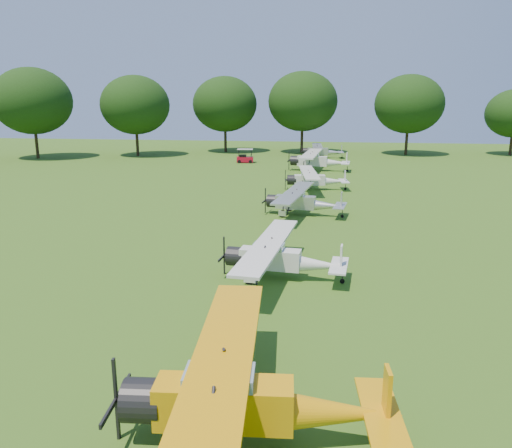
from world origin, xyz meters
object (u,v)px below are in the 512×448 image
(aircraft_3, at_px, (280,256))
(aircraft_6, at_px, (317,160))
(aircraft_2, at_px, (246,397))
(aircraft_5, at_px, (314,178))
(aircraft_4, at_px, (302,200))
(golf_cart, at_px, (245,158))
(aircraft_7, at_px, (321,150))

(aircraft_3, height_order, aircraft_6, aircraft_6)
(aircraft_2, distance_m, aircraft_5, 36.68)
(aircraft_4, height_order, golf_cart, aircraft_4)
(golf_cart, bearing_deg, aircraft_3, -84.46)
(aircraft_3, height_order, golf_cart, aircraft_3)
(aircraft_2, distance_m, aircraft_7, 64.27)
(aircraft_4, bearing_deg, aircraft_2, -82.35)
(golf_cart, bearing_deg, aircraft_5, -69.53)
(aircraft_7, bearing_deg, golf_cart, -147.24)
(aircraft_3, xyz_separation_m, aircraft_6, (0.49, 38.24, 0.26))
(aircraft_6, distance_m, aircraft_7, 14.15)
(aircraft_2, xyz_separation_m, aircraft_7, (0.24, 64.27, -0.14))
(aircraft_3, bearing_deg, aircraft_4, 93.92)
(aircraft_2, xyz_separation_m, aircraft_6, (0.07, 50.12, 0.08))
(aircraft_3, height_order, aircraft_5, aircraft_5)
(aircraft_2, relative_size, aircraft_4, 1.15)
(aircraft_6, bearing_deg, aircraft_7, 93.04)
(aircraft_6, bearing_deg, aircraft_4, -86.97)
(aircraft_5, relative_size, aircraft_6, 0.81)
(aircraft_2, height_order, aircraft_5, aircraft_2)
(aircraft_7, height_order, golf_cart, aircraft_7)
(aircraft_2, distance_m, golf_cart, 57.72)
(aircraft_3, xyz_separation_m, aircraft_4, (0.19, 13.75, 0.01))
(aircraft_5, xyz_separation_m, aircraft_6, (-0.22, 13.44, 0.26))
(golf_cart, bearing_deg, aircraft_6, -40.36)
(aircraft_3, relative_size, aircraft_6, 0.81)
(aircraft_5, xyz_separation_m, golf_cart, (-10.23, 20.18, -0.48))
(aircraft_2, bearing_deg, aircraft_3, 86.90)
(aircraft_2, distance_m, aircraft_4, 25.62)
(aircraft_4, height_order, aircraft_5, aircraft_4)
(aircraft_3, distance_m, golf_cart, 45.98)
(aircraft_3, bearing_deg, aircraft_7, 93.97)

